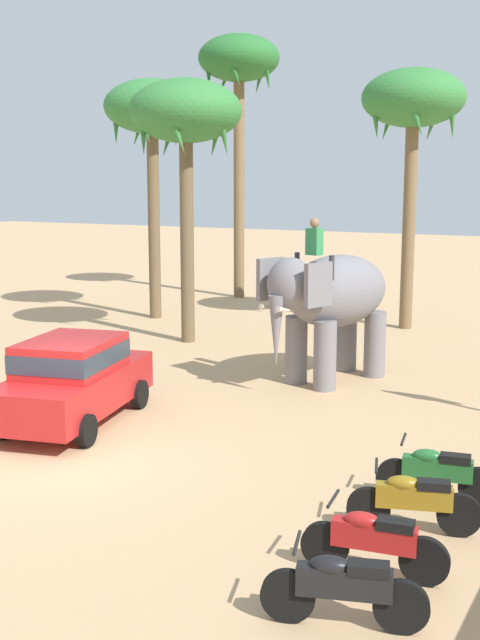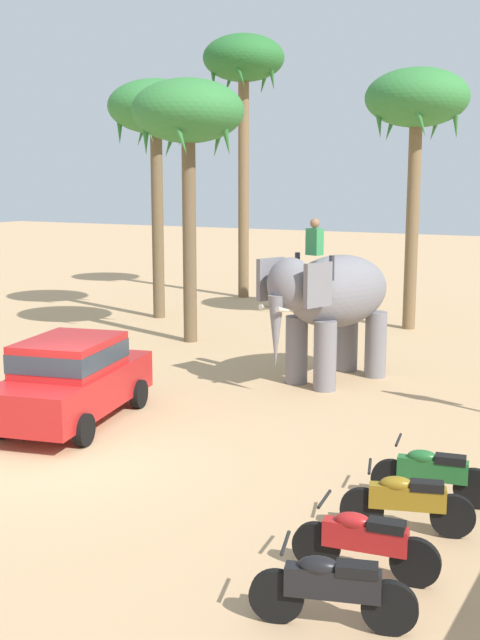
{
  "view_description": "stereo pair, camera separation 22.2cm",
  "coord_description": "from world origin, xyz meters",
  "px_view_note": "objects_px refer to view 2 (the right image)",
  "views": [
    {
      "loc": [
        8.73,
        -10.03,
        4.71
      ],
      "look_at": [
        0.28,
        5.54,
        1.6
      ],
      "focal_mm": 44.6,
      "sensor_mm": 36.0,
      "label": 1
    },
    {
      "loc": [
        8.93,
        -9.92,
        4.71
      ],
      "look_at": [
        0.28,
        5.54,
        1.6
      ],
      "focal_mm": 44.6,
      "sensor_mm": 36.0,
      "label": 2
    }
  ],
  "objects_px": {
    "palm_tree_far_back": "(244,69)",
    "palm_tree_near_hut": "(156,114)",
    "motorcycle_mid_row": "(407,501)",
    "palm_tree_behind_elephant": "(188,118)",
    "motorcycle_fourth_in_row": "(432,473)",
    "palm_tree_left_of_road": "(417,105)",
    "car_sedan_foreground": "(72,377)",
    "elephant_with_mahout": "(331,299)",
    "motorcycle_second_in_row": "(365,541)",
    "motorcycle_nearest_camera": "(332,588)"
  },
  "relations": [
    {
      "from": "car_sedan_foreground",
      "to": "motorcycle_fourth_in_row",
      "type": "bearing_deg",
      "value": -3.78
    },
    {
      "from": "motorcycle_second_in_row",
      "to": "palm_tree_far_back",
      "type": "distance_m",
      "value": 24.97
    },
    {
      "from": "motorcycle_nearest_camera",
      "to": "motorcycle_fourth_in_row",
      "type": "height_order",
      "value": "same"
    },
    {
      "from": "motorcycle_fourth_in_row",
      "to": "palm_tree_left_of_road",
      "type": "height_order",
      "value": "palm_tree_left_of_road"
    },
    {
      "from": "motorcycle_second_in_row",
      "to": "palm_tree_near_hut",
      "type": "height_order",
      "value": "palm_tree_near_hut"
    },
    {
      "from": "motorcycle_nearest_camera",
      "to": "palm_tree_behind_elephant",
      "type": "bearing_deg",
      "value": 128.27
    },
    {
      "from": "motorcycle_second_in_row",
      "to": "motorcycle_mid_row",
      "type": "bearing_deg",
      "value": 87.09
    },
    {
      "from": "elephant_with_mahout",
      "to": "motorcycle_second_in_row",
      "type": "bearing_deg",
      "value": -64.63
    },
    {
      "from": "palm_tree_far_back",
      "to": "car_sedan_foreground",
      "type": "bearing_deg",
      "value": -72.1
    },
    {
      "from": "motorcycle_nearest_camera",
      "to": "motorcycle_mid_row",
      "type": "relative_size",
      "value": 1.0
    },
    {
      "from": "palm_tree_left_of_road",
      "to": "motorcycle_mid_row",
      "type": "bearing_deg",
      "value": -72.74
    },
    {
      "from": "car_sedan_foreground",
      "to": "motorcycle_nearest_camera",
      "type": "bearing_deg",
      "value": -30.54
    },
    {
      "from": "motorcycle_mid_row",
      "to": "palm_tree_behind_elephant",
      "type": "bearing_deg",
      "value": 135.1
    },
    {
      "from": "elephant_with_mahout",
      "to": "palm_tree_far_back",
      "type": "bearing_deg",
      "value": 127.31
    },
    {
      "from": "motorcycle_fourth_in_row",
      "to": "palm_tree_near_hut",
      "type": "xyz_separation_m",
      "value": [
        -12.85,
        11.39,
        6.46
      ]
    },
    {
      "from": "motorcycle_nearest_camera",
      "to": "palm_tree_behind_elephant",
      "type": "relative_size",
      "value": 0.23
    },
    {
      "from": "palm_tree_near_hut",
      "to": "motorcycle_nearest_camera",
      "type": "bearing_deg",
      "value": -49.79
    },
    {
      "from": "palm_tree_far_back",
      "to": "palm_tree_near_hut",
      "type": "bearing_deg",
      "value": -91.7
    },
    {
      "from": "motorcycle_nearest_camera",
      "to": "palm_tree_near_hut",
      "type": "xyz_separation_m",
      "value": [
        -12.87,
        15.22,
        6.46
      ]
    },
    {
      "from": "palm_tree_left_of_road",
      "to": "motorcycle_fourth_in_row",
      "type": "bearing_deg",
      "value": -71.31
    },
    {
      "from": "elephant_with_mahout",
      "to": "palm_tree_near_hut",
      "type": "height_order",
      "value": "palm_tree_near_hut"
    },
    {
      "from": "car_sedan_foreground",
      "to": "palm_tree_near_hut",
      "type": "xyz_separation_m",
      "value": [
        -5.56,
        10.91,
        6.0
      ]
    },
    {
      "from": "motorcycle_nearest_camera",
      "to": "motorcycle_mid_row",
      "type": "height_order",
      "value": "same"
    },
    {
      "from": "motorcycle_mid_row",
      "to": "palm_tree_near_hut",
      "type": "xyz_separation_m",
      "value": [
        -12.85,
        12.59,
        6.46
      ]
    },
    {
      "from": "elephant_with_mahout",
      "to": "motorcycle_nearest_camera",
      "type": "relative_size",
      "value": 2.3
    },
    {
      "from": "palm_tree_far_back",
      "to": "motorcycle_nearest_camera",
      "type": "bearing_deg",
      "value": -58.84
    },
    {
      "from": "palm_tree_behind_elephant",
      "to": "palm_tree_left_of_road",
      "type": "distance_m",
      "value": 7.25
    },
    {
      "from": "palm_tree_behind_elephant",
      "to": "palm_tree_near_hut",
      "type": "bearing_deg",
      "value": 137.07
    },
    {
      "from": "palm_tree_far_back",
      "to": "motorcycle_second_in_row",
      "type": "bearing_deg",
      "value": -57.49
    },
    {
      "from": "palm_tree_near_hut",
      "to": "car_sedan_foreground",
      "type": "bearing_deg",
      "value": -62.99
    },
    {
      "from": "motorcycle_mid_row",
      "to": "palm_tree_far_back",
      "type": "relative_size",
      "value": 0.17
    },
    {
      "from": "palm_tree_behind_elephant",
      "to": "palm_tree_left_of_road",
      "type": "relative_size",
      "value": 0.93
    },
    {
      "from": "car_sedan_foreground",
      "to": "elephant_with_mahout",
      "type": "bearing_deg",
      "value": 60.13
    },
    {
      "from": "palm_tree_left_of_road",
      "to": "palm_tree_far_back",
      "type": "xyz_separation_m",
      "value": [
        -8.08,
        3.58,
        2.03
      ]
    },
    {
      "from": "elephant_with_mahout",
      "to": "motorcycle_mid_row",
      "type": "distance_m",
      "value": 8.41
    },
    {
      "from": "motorcycle_fourth_in_row",
      "to": "palm_tree_near_hut",
      "type": "relative_size",
      "value": 0.22
    },
    {
      "from": "car_sedan_foreground",
      "to": "motorcycle_mid_row",
      "type": "height_order",
      "value": "car_sedan_foreground"
    },
    {
      "from": "car_sedan_foreground",
      "to": "palm_tree_left_of_road",
      "type": "distance_m",
      "value": 14.69
    },
    {
      "from": "motorcycle_mid_row",
      "to": "motorcycle_second_in_row",
      "type": "bearing_deg",
      "value": -92.91
    },
    {
      "from": "motorcycle_nearest_camera",
      "to": "palm_tree_left_of_road",
      "type": "distance_m",
      "value": 19.17
    },
    {
      "from": "motorcycle_fourth_in_row",
      "to": "palm_tree_near_hut",
      "type": "distance_m",
      "value": 18.35
    },
    {
      "from": "motorcycle_second_in_row",
      "to": "elephant_with_mahout",
      "type": "bearing_deg",
      "value": 115.37
    },
    {
      "from": "motorcycle_nearest_camera",
      "to": "elephant_with_mahout",
      "type": "bearing_deg",
      "value": 113.0
    },
    {
      "from": "motorcycle_mid_row",
      "to": "palm_tree_left_of_road",
      "type": "xyz_separation_m",
      "value": [
        -4.59,
        14.79,
        6.54
      ]
    },
    {
      "from": "motorcycle_nearest_camera",
      "to": "palm_tree_far_back",
      "type": "distance_m",
      "value": 25.98
    },
    {
      "from": "motorcycle_fourth_in_row",
      "to": "motorcycle_mid_row",
      "type": "bearing_deg",
      "value": -90.16
    },
    {
      "from": "elephant_with_mahout",
      "to": "motorcycle_mid_row",
      "type": "xyz_separation_m",
      "value": [
        4.14,
        -7.16,
        -1.53
      ]
    },
    {
      "from": "motorcycle_mid_row",
      "to": "palm_tree_near_hut",
      "type": "height_order",
      "value": "palm_tree_near_hut"
    },
    {
      "from": "palm_tree_behind_elephant",
      "to": "palm_tree_far_back",
      "type": "height_order",
      "value": "palm_tree_far_back"
    },
    {
      "from": "motorcycle_fourth_in_row",
      "to": "palm_tree_behind_elephant",
      "type": "relative_size",
      "value": 0.24
    }
  ]
}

